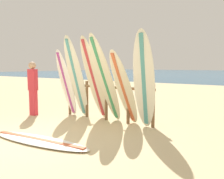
# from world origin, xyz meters

# --- Properties ---
(ground_plane) EXTENTS (120.00, 120.00, 0.00)m
(ground_plane) POSITION_xyz_m (0.00, 0.00, 0.00)
(ground_plane) COLOR #D3BC8C
(surfboard_rack) EXTENTS (3.13, 0.09, 1.15)m
(surfboard_rack) POSITION_xyz_m (0.19, 2.44, 0.70)
(surfboard_rack) COLOR brown
(surfboard_rack) RESTS_ON ground
(surfboard_leaning_far_left) EXTENTS (0.58, 0.76, 2.13)m
(surfboard_leaning_far_left) POSITION_xyz_m (-1.14, 2.12, 1.06)
(surfboard_leaning_far_left) COLOR white
(surfboard_leaning_far_left) RESTS_ON ground
(surfboard_leaning_left) EXTENTS (0.62, 1.02, 2.50)m
(surfboard_leaning_left) POSITION_xyz_m (-0.68, 2.08, 1.25)
(surfboard_leaning_left) COLOR silver
(surfboard_leaning_left) RESTS_ON ground
(surfboard_leaning_center_left) EXTENTS (0.61, 1.05, 2.46)m
(surfboard_leaning_center_left) POSITION_xyz_m (-0.05, 2.18, 1.23)
(surfboard_leaning_center_left) COLOR beige
(surfboard_leaning_center_left) RESTS_ON ground
(surfboard_leaning_center) EXTENTS (0.68, 1.22, 2.47)m
(surfboard_leaning_center) POSITION_xyz_m (0.44, 2.06, 1.23)
(surfboard_leaning_center) COLOR beige
(surfboard_leaning_center) RESTS_ON ground
(surfboard_leaning_center_right) EXTENTS (0.75, 1.07, 2.04)m
(surfboard_leaning_center_right) POSITION_xyz_m (0.99, 2.14, 1.02)
(surfboard_leaning_center_right) COLOR beige
(surfboard_leaning_center_right) RESTS_ON ground
(surfboard_leaning_right) EXTENTS (0.67, 0.78, 2.49)m
(surfboard_leaning_right) POSITION_xyz_m (1.60, 2.11, 1.25)
(surfboard_leaning_right) COLOR white
(surfboard_leaning_right) RESTS_ON ground
(surfboard_lying_on_sand) EXTENTS (2.64, 0.86, 0.08)m
(surfboard_lying_on_sand) POSITION_xyz_m (0.21, -0.04, 0.04)
(surfboard_lying_on_sand) COLOR white
(surfboard_lying_on_sand) RESTS_ON ground
(beachgoer_standing) EXTENTS (0.30, 0.24, 1.75)m
(beachgoer_standing) POSITION_xyz_m (-2.19, 1.64, 0.96)
(beachgoer_standing) COLOR #D8333F
(beachgoer_standing) RESTS_ON ground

